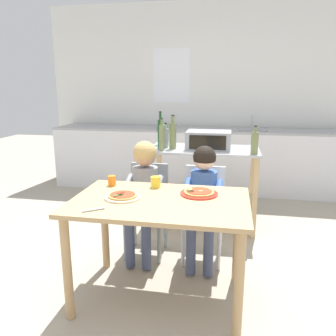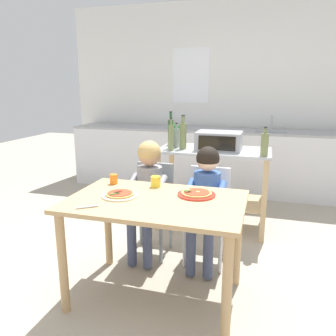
# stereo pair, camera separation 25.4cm
# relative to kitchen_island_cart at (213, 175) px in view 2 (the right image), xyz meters

# --- Properties ---
(ground_plane) EXTENTS (12.35, 12.35, 0.00)m
(ground_plane) POSITION_rel_kitchen_island_cart_xyz_m (-0.18, -0.16, -0.58)
(ground_plane) COLOR #A89E8C
(back_wall_tiled) EXTENTS (4.75, 0.13, 2.70)m
(back_wall_tiled) POSITION_rel_kitchen_island_cart_xyz_m (-0.18, 1.75, 0.77)
(back_wall_tiled) COLOR white
(back_wall_tiled) RESTS_ON ground
(kitchen_counter) EXTENTS (4.28, 0.60, 1.10)m
(kitchen_counter) POSITION_rel_kitchen_island_cart_xyz_m (-0.18, 1.34, -0.13)
(kitchen_counter) COLOR silver
(kitchen_counter) RESTS_ON ground
(kitchen_island_cart) EXTENTS (1.15, 0.60, 0.86)m
(kitchen_island_cart) POSITION_rel_kitchen_island_cart_xyz_m (0.00, 0.00, 0.00)
(kitchen_island_cart) COLOR #B7BABF
(kitchen_island_cart) RESTS_ON ground
(toaster_oven) EXTENTS (0.46, 0.34, 0.19)m
(toaster_oven) POSITION_rel_kitchen_island_cart_xyz_m (0.05, -0.02, 0.37)
(toaster_oven) COLOR #999BA0
(toaster_oven) RESTS_ON kitchen_island_cart
(bottle_dark_olive_oil) EXTENTS (0.07, 0.07, 0.28)m
(bottle_dark_olive_oil) POSITION_rel_kitchen_island_cart_xyz_m (0.51, -0.22, 0.39)
(bottle_dark_olive_oil) COLOR olive
(bottle_dark_olive_oil) RESTS_ON kitchen_island_cart
(bottle_slim_sauce) EXTENTS (0.07, 0.07, 0.35)m
(bottle_slim_sauce) POSITION_rel_kitchen_island_cart_xyz_m (-0.32, -0.07, 0.43)
(bottle_slim_sauce) COLOR olive
(bottle_slim_sauce) RESTS_ON kitchen_island_cart
(bottle_clear_vinegar) EXTENTS (0.05, 0.05, 0.33)m
(bottle_clear_vinegar) POSITION_rel_kitchen_island_cart_xyz_m (-0.41, -0.20, 0.42)
(bottle_clear_vinegar) COLOR olive
(bottle_clear_vinegar) RESTS_ON kitchen_island_cart
(bottle_brown_beer) EXTENTS (0.06, 0.06, 0.39)m
(bottle_brown_beer) POSITION_rel_kitchen_island_cart_xyz_m (-0.45, -0.08, 0.44)
(bottle_brown_beer) COLOR #1E4723
(bottle_brown_beer) RESTS_ON kitchen_island_cart
(bottle_tall_green_wine) EXTENTS (0.07, 0.07, 0.26)m
(bottle_tall_green_wine) POSITION_rel_kitchen_island_cart_xyz_m (-0.41, 0.00, 0.38)
(bottle_tall_green_wine) COLOR #ADB7B2
(bottle_tall_green_wine) RESTS_ON kitchen_island_cart
(potted_herb_plant) EXTENTS (0.13, 0.13, 0.24)m
(potted_herb_plant) POSITION_rel_kitchen_island_cart_xyz_m (-0.48, 0.15, 0.41)
(potted_herb_plant) COLOR #9E5B3D
(potted_herb_plant) RESTS_ON kitchen_island_cart
(dining_table) EXTENTS (1.20, 0.79, 0.75)m
(dining_table) POSITION_rel_kitchen_island_cart_xyz_m (-0.18, -1.40, 0.06)
(dining_table) COLOR tan
(dining_table) RESTS_ON ground
(dining_chair_left) EXTENTS (0.36, 0.36, 0.81)m
(dining_chair_left) POSITION_rel_kitchen_island_cart_xyz_m (-0.44, -0.72, -0.10)
(dining_chair_left) COLOR gray
(dining_chair_left) RESTS_ON ground
(dining_chair_right) EXTENTS (0.36, 0.36, 0.81)m
(dining_chair_right) POSITION_rel_kitchen_island_cart_xyz_m (0.07, -0.74, -0.10)
(dining_chair_right) COLOR silver
(dining_chair_right) RESTS_ON ground
(child_in_grey_shirt) EXTENTS (0.32, 0.42, 1.03)m
(child_in_grey_shirt) POSITION_rel_kitchen_island_cart_xyz_m (-0.44, -0.84, 0.10)
(child_in_grey_shirt) COLOR #424C6B
(child_in_grey_shirt) RESTS_ON ground
(child_in_blue_striped_shirt) EXTENTS (0.32, 0.42, 1.01)m
(child_in_blue_striped_shirt) POSITION_rel_kitchen_island_cart_xyz_m (0.07, -0.86, 0.08)
(child_in_blue_striped_shirt) COLOR #424C6B
(child_in_blue_striped_shirt) RESTS_ON ground
(pizza_plate_cream) EXTENTS (0.25, 0.25, 0.03)m
(pizza_plate_cream) POSITION_rel_kitchen_island_cart_xyz_m (-0.44, -1.41, 0.18)
(pizza_plate_cream) COLOR beige
(pizza_plate_cream) RESTS_ON dining_table
(pizza_plate_red_rimmed) EXTENTS (0.27, 0.27, 0.03)m
(pizza_plate_red_rimmed) POSITION_rel_kitchen_island_cart_xyz_m (0.07, -1.23, 0.18)
(pizza_plate_red_rimmed) COLOR red
(pizza_plate_red_rimmed) RESTS_ON dining_table
(drinking_cup_orange) EXTENTS (0.06, 0.06, 0.08)m
(drinking_cup_orange) POSITION_rel_kitchen_island_cart_xyz_m (-0.61, -1.13, 0.21)
(drinking_cup_orange) COLOR orange
(drinking_cup_orange) RESTS_ON dining_table
(drinking_cup_yellow) EXTENTS (0.07, 0.07, 0.08)m
(drinking_cup_yellow) POSITION_rel_kitchen_island_cart_xyz_m (-0.27, -1.12, 0.21)
(drinking_cup_yellow) COLOR yellow
(drinking_cup_yellow) RESTS_ON dining_table
(serving_spoon) EXTENTS (0.12, 0.09, 0.01)m
(serving_spoon) POSITION_rel_kitchen_island_cart_xyz_m (-0.54, -1.68, 0.18)
(serving_spoon) COLOR #B7BABF
(serving_spoon) RESTS_ON dining_table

